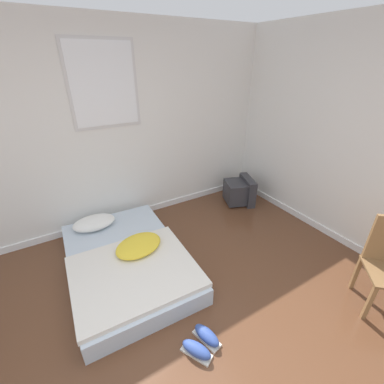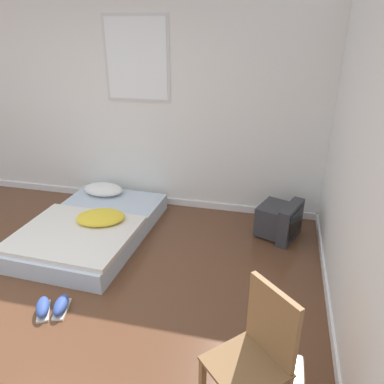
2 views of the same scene
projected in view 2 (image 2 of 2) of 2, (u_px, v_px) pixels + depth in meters
ground_plane at (15, 325)px, 3.08m from camera, size 20.00×20.00×0.00m
wall_back at (123, 106)px, 4.73m from camera, size 7.46×0.08×2.60m
mattress_bed at (92, 226)px, 4.30m from camera, size 1.27×1.86×0.34m
crt_tv at (280, 220)px, 4.28m from camera, size 0.55×0.56×0.43m
wooden_chair at (259, 347)px, 2.23m from camera, size 0.59×0.59×0.91m
sneaker_pair at (52, 307)px, 3.21m from camera, size 0.33×0.34×0.10m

